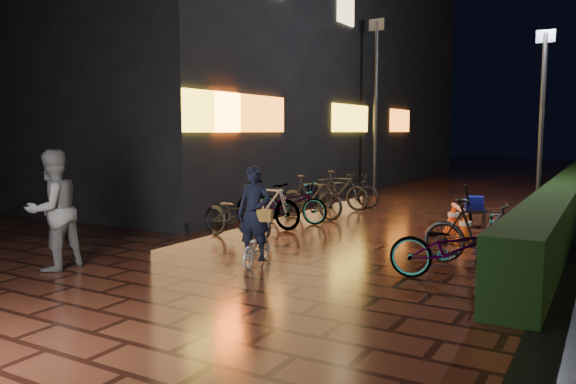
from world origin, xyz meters
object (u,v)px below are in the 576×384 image
Objects in this scene: cyclist at (255,229)px; bystander_person at (53,210)px; cart_assembly at (474,205)px; traffic_barrier at (459,222)px.

bystander_person is at bearing -145.24° from cyclist.
cyclist reaches higher than cart_assembly.
cyclist is (2.59, 1.80, -0.34)m from bystander_person.
bystander_person reaches higher than cart_assembly.
traffic_barrier is at bearing -89.25° from cart_assembly.
traffic_barrier is at bearing 61.03° from cyclist.
bystander_person is 8.84m from cart_assembly.
bystander_person reaches higher than traffic_barrier.
traffic_barrier is 1.52× the size of cart_assembly.
cyclist is at bearing 125.21° from bystander_person.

